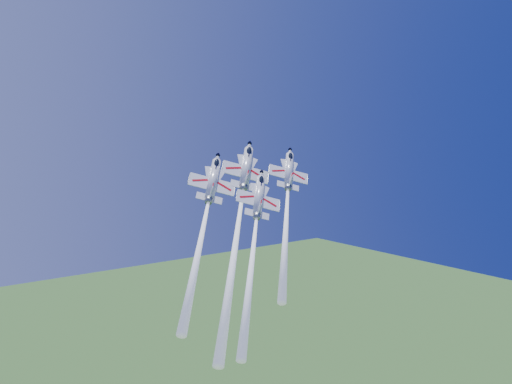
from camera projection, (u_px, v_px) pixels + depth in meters
jet_lead at (238, 226)px, 110.99m from camera, size 25.09×36.99×39.23m
jet_left at (204, 224)px, 108.68m from camera, size 20.99×30.09×31.70m
jet_right at (287, 210)px, 111.13m from camera, size 18.76×27.05×28.54m
jet_slot at (254, 244)px, 102.88m from camera, size 19.79×28.68×30.30m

